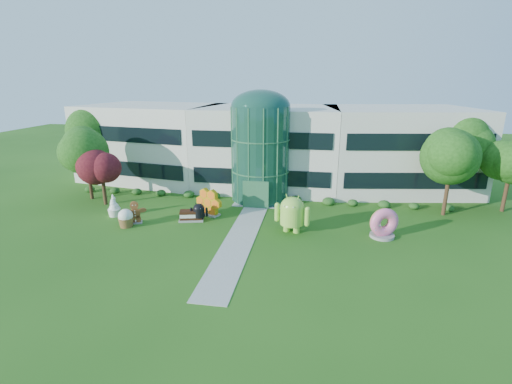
% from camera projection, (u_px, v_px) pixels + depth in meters
% --- Properties ---
extents(ground, '(140.00, 140.00, 0.00)m').
position_uv_depth(ground, '(237.00, 246.00, 28.82)').
color(ground, '#215114').
rests_on(ground, ground).
extents(building, '(46.00, 15.00, 9.30)m').
position_uv_depth(building, '(268.00, 146.00, 44.42)').
color(building, beige).
rests_on(building, ground).
extents(atrium, '(6.00, 6.00, 9.80)m').
position_uv_depth(atrium, '(261.00, 154.00, 38.69)').
color(atrium, '#194738').
rests_on(atrium, ground).
extents(walkway, '(2.40, 20.00, 0.04)m').
position_uv_depth(walkway, '(242.00, 235.00, 30.70)').
color(walkway, '#9E9E93').
rests_on(walkway, ground).
extents(tree_red, '(4.00, 4.00, 6.00)m').
position_uv_depth(tree_red, '(102.00, 176.00, 37.46)').
color(tree_red, '#3F0C14').
rests_on(tree_red, ground).
extents(trees_backdrop, '(52.00, 8.00, 8.40)m').
position_uv_depth(trees_backdrop, '(262.00, 159.00, 39.84)').
color(trees_backdrop, '#1A4411').
rests_on(trees_backdrop, ground).
extents(android_green, '(3.64, 2.88, 3.64)m').
position_uv_depth(android_green, '(292.00, 212.00, 30.95)').
color(android_green, '#91CF42').
rests_on(android_green, ground).
extents(android_black, '(1.86, 1.42, 1.91)m').
position_uv_depth(android_black, '(199.00, 211.00, 33.67)').
color(android_black, black).
rests_on(android_black, ground).
extents(donut, '(2.71, 1.96, 2.55)m').
position_uv_depth(donut, '(383.00, 222.00, 30.08)').
color(donut, '#EB5992').
rests_on(donut, ground).
extents(gingerbread, '(2.39, 1.69, 2.06)m').
position_uv_depth(gingerbread, '(135.00, 212.00, 33.11)').
color(gingerbread, brown).
rests_on(gingerbread, ground).
extents(ice_cream_sandwich, '(2.40, 1.59, 0.98)m').
position_uv_depth(ice_cream_sandwich, '(191.00, 216.00, 33.81)').
color(ice_cream_sandwich, black).
rests_on(ice_cream_sandwich, ground).
extents(honeycomb, '(3.15, 2.17, 2.33)m').
position_uv_depth(honeycomb, '(209.00, 203.00, 35.03)').
color(honeycomb, orange).
rests_on(honeycomb, ground).
extents(froyo, '(1.26, 1.26, 2.15)m').
position_uv_depth(froyo, '(114.00, 205.00, 34.78)').
color(froyo, white).
rests_on(froyo, ground).
extents(cupcake, '(1.50, 1.50, 1.64)m').
position_uv_depth(cupcake, '(126.00, 218.00, 32.32)').
color(cupcake, white).
rests_on(cupcake, ground).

